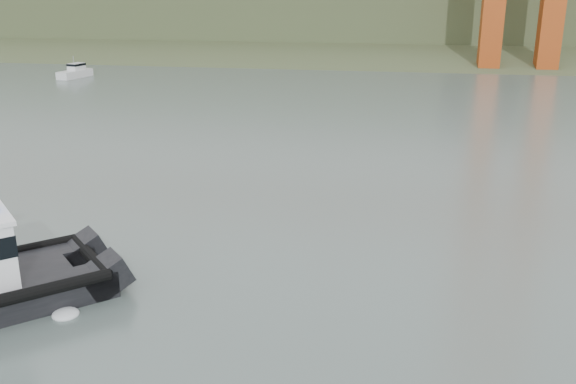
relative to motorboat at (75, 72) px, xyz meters
name	(u,v)px	position (x,y,z in m)	size (l,w,h in m)	color
ground	(243,292)	(37.74, -57.57, -0.74)	(400.00, 400.00, 0.00)	#566660
headlands	(380,7)	(37.74, 67.93, 6.31)	(500.00, 105.36, 27.12)	#3A4D2C
motorboat	(75,72)	(0.00, 0.00, 0.00)	(2.88, 5.63, 2.96)	silver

